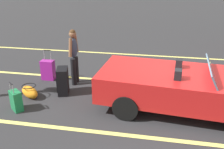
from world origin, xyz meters
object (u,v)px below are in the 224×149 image
(suitcase_small_carryon, at_px, (16,101))
(traveler_person, at_px, (74,54))
(convertible_car, at_px, (194,88))
(duffel_bag, at_px, (30,92))
(suitcase_medium_bright, at_px, (48,70))
(suitcase_large_black, at_px, (63,81))

(suitcase_small_carryon, bearing_deg, traveler_person, 11.98)
(convertible_car, relative_size, duffel_bag, 6.13)
(convertible_car, height_order, suitcase_medium_bright, convertible_car)
(suitcase_small_carryon, relative_size, duffel_bag, 1.06)
(suitcase_medium_bright, relative_size, traveler_person, 0.57)
(suitcase_small_carryon, xyz_separation_m, traveler_person, (0.91, 1.77, 0.68))
(duffel_bag, bearing_deg, traveler_person, 49.48)
(suitcase_large_black, bearing_deg, convertible_car, 159.14)
(suitcase_small_carryon, height_order, traveler_person, traveler_person)
(suitcase_small_carryon, bearing_deg, convertible_car, -40.48)
(duffel_bag, bearing_deg, suitcase_small_carryon, -88.58)
(convertible_car, bearing_deg, suitcase_medium_bright, 170.20)
(convertible_car, bearing_deg, suitcase_large_black, -179.73)
(duffel_bag, height_order, traveler_person, traveler_person)
(convertible_car, xyz_separation_m, suitcase_medium_bright, (-4.22, 1.14, -0.28))
(suitcase_large_black, xyz_separation_m, duffel_bag, (-0.81, -0.38, -0.21))
(convertible_car, relative_size, suitcase_small_carryon, 5.79)
(suitcase_medium_bright, xyz_separation_m, suitcase_small_carryon, (0.01, -1.90, -0.06))
(convertible_car, relative_size, suitcase_medium_bright, 4.53)
(suitcase_large_black, xyz_separation_m, suitcase_medium_bright, (-0.81, 0.84, -0.05))
(suitcase_small_carryon, xyz_separation_m, duffel_bag, (-0.02, 0.68, -0.09))
(suitcase_medium_bright, bearing_deg, traveler_person, 82.54)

